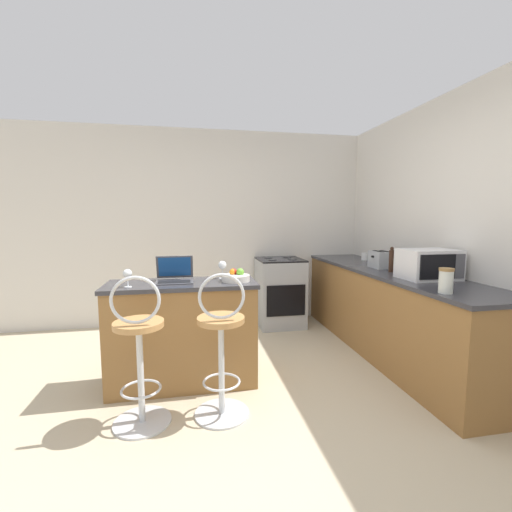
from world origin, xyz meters
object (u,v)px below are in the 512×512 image
object	(u,v)px
microwave	(429,264)
mug_blue	(376,259)
bar_stool_far	(221,348)
bar_stool_near	(139,354)
stove_range	(280,292)
pepper_mill	(391,260)
mug_white	(365,256)
storage_jar	(446,281)
laptop	(175,275)
wine_glass_tall	(127,274)
wine_glass_short	(222,266)
fruit_bowl	(236,277)
toaster	(381,260)

from	to	relation	value
microwave	mug_blue	distance (m)	1.03
bar_stool_far	bar_stool_near	bearing A→B (deg)	180.00
stove_range	pepper_mill	size ratio (longest dim) A/B	3.54
mug_blue	pepper_mill	bearing A→B (deg)	-107.50
pepper_mill	mug_blue	distance (m)	0.65
bar_stool_near	microwave	size ratio (longest dim) A/B	2.26
stove_range	mug_blue	xyz separation A→B (m)	(1.01, -0.65, 0.50)
mug_white	storage_jar	bearing A→B (deg)	-101.53
laptop	storage_jar	distance (m)	2.13
wine_glass_tall	storage_jar	world-z (taller)	storage_jar
wine_glass_short	fruit_bowl	distance (m)	0.20
bar_stool_near	mug_blue	distance (m)	2.90
toaster	laptop	bearing A→B (deg)	-169.84
toaster	mug_white	bearing A→B (deg)	75.98
wine_glass_tall	wine_glass_short	size ratio (longest dim) A/B	0.91
wine_glass_tall	mug_blue	xyz separation A→B (m)	(2.67, 0.91, -0.05)
mug_blue	mug_white	bearing A→B (deg)	85.34
bar_stool_far	storage_jar	bearing A→B (deg)	-7.87
laptop	stove_range	xyz separation A→B (m)	(1.30, 1.38, -0.50)
microwave	mug_blue	world-z (taller)	microwave
bar_stool_near	microwave	xyz separation A→B (m)	(2.45, 0.32, 0.52)
mug_white	laptop	bearing A→B (deg)	-155.80
bar_stool_near	mug_white	distance (m)	3.08
bar_stool_near	wine_glass_short	xyz separation A→B (m)	(0.64, 0.68, 0.50)
laptop	fruit_bowl	distance (m)	0.52
laptop	wine_glass_short	bearing A→B (deg)	9.03
wine_glass_short	bar_stool_far	bearing A→B (deg)	-96.32
microwave	toaster	world-z (taller)	microwave
bar_stool_near	laptop	world-z (taller)	laptop
stove_range	pepper_mill	world-z (taller)	pepper_mill
wine_glass_tall	fruit_bowl	world-z (taller)	wine_glass_tall
laptop	storage_jar	world-z (taller)	laptop
storage_jar	wine_glass_short	distance (m)	1.78
microwave	pepper_mill	bearing A→B (deg)	104.59
mug_white	mug_blue	xyz separation A→B (m)	(-0.03, -0.32, 0.00)
bar_stool_near	pepper_mill	xyz separation A→B (m)	(2.34, 0.73, 0.51)
bar_stool_near	wine_glass_tall	size ratio (longest dim) A/B	7.40
toaster	bar_stool_near	bearing A→B (deg)	-157.32
mug_blue	wine_glass_short	world-z (taller)	wine_glass_short
laptop	wine_glass_short	distance (m)	0.43
laptop	bar_stool_far	bearing A→B (deg)	-60.81
bar_stool_far	pepper_mill	size ratio (longest dim) A/B	4.19
pepper_mill	fruit_bowl	world-z (taller)	pepper_mill
fruit_bowl	toaster	bearing A→B (deg)	15.94
pepper_mill	fruit_bowl	size ratio (longest dim) A/B	1.05
bar_stool_far	mug_blue	world-z (taller)	bar_stool_far
mug_white	wine_glass_tall	xyz separation A→B (m)	(-2.69, -1.23, 0.06)
bar_stool_near	stove_range	xyz separation A→B (m)	(1.52, 2.00, -0.06)
microwave	storage_jar	world-z (taller)	microwave
laptop	wine_glass_tall	xyz separation A→B (m)	(-0.35, -0.18, 0.05)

